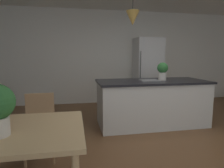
{
  "coord_description": "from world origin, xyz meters",
  "views": [
    {
      "loc": [
        -1.25,
        -2.58,
        1.37
      ],
      "look_at": [
        -0.77,
        -0.08,
        1.02
      ],
      "focal_mm": 31.51,
      "sensor_mm": 36.0,
      "label": 1
    }
  ],
  "objects_px": {
    "potted_plant_on_island": "(163,70)",
    "vase_on_dining_table": "(3,113)",
    "kitchen_island": "(152,102)",
    "refrigerator": "(148,71)",
    "chair_far_right": "(40,124)"
  },
  "relations": [
    {
      "from": "potted_plant_on_island",
      "to": "vase_on_dining_table",
      "type": "height_order",
      "value": "potted_plant_on_island"
    },
    {
      "from": "kitchen_island",
      "to": "vase_on_dining_table",
      "type": "xyz_separation_m",
      "value": [
        -2.19,
        -1.71,
        0.38
      ]
    },
    {
      "from": "refrigerator",
      "to": "potted_plant_on_island",
      "type": "xyz_separation_m",
      "value": [
        -0.37,
        -1.77,
        0.15
      ]
    },
    {
      "from": "refrigerator",
      "to": "vase_on_dining_table",
      "type": "height_order",
      "value": "refrigerator"
    },
    {
      "from": "chair_far_right",
      "to": "potted_plant_on_island",
      "type": "distance_m",
      "value": 2.5
    },
    {
      "from": "vase_on_dining_table",
      "to": "kitchen_island",
      "type": "bearing_deg",
      "value": 37.95
    },
    {
      "from": "kitchen_island",
      "to": "vase_on_dining_table",
      "type": "height_order",
      "value": "vase_on_dining_table"
    },
    {
      "from": "refrigerator",
      "to": "vase_on_dining_table",
      "type": "distance_m",
      "value": 4.45
    },
    {
      "from": "potted_plant_on_island",
      "to": "vase_on_dining_table",
      "type": "xyz_separation_m",
      "value": [
        -2.41,
        -1.71,
        -0.26
      ]
    },
    {
      "from": "chair_far_right",
      "to": "vase_on_dining_table",
      "type": "xyz_separation_m",
      "value": [
        -0.2,
        -0.72,
        0.37
      ]
    },
    {
      "from": "chair_far_right",
      "to": "vase_on_dining_table",
      "type": "distance_m",
      "value": 0.83
    },
    {
      "from": "refrigerator",
      "to": "kitchen_island",
      "type": "bearing_deg",
      "value": -108.27
    },
    {
      "from": "chair_far_right",
      "to": "kitchen_island",
      "type": "distance_m",
      "value": 2.23
    },
    {
      "from": "refrigerator",
      "to": "chair_far_right",
      "type": "bearing_deg",
      "value": -133.05
    },
    {
      "from": "kitchen_island",
      "to": "refrigerator",
      "type": "relative_size",
      "value": 1.15
    }
  ]
}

